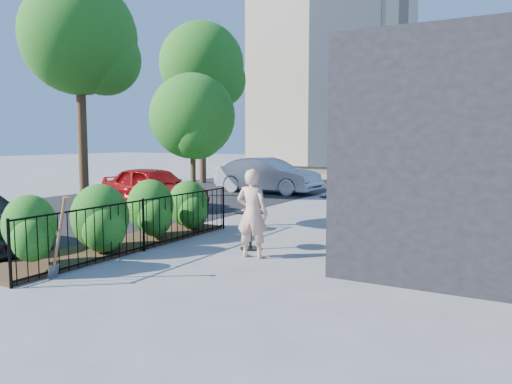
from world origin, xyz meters
The scene contains 13 objects.
ground centered at (0.00, 0.00, 0.00)m, with size 120.00×120.00×0.00m, color gray.
fence centered at (-1.50, 0.00, 0.56)m, with size 0.05×6.05×1.10m.
planting_bed centered at (-2.20, 0.00, 0.04)m, with size 1.30×6.00×0.08m, color #382616.
shrubs centered at (-2.10, 0.10, 0.70)m, with size 1.10×5.60×1.24m.
patio_tree centered at (-2.24, 2.76, 2.76)m, with size 2.20×2.20×3.94m.
street centered at (-7.00, 3.00, 0.00)m, with size 9.00×30.00×0.01m, color black.
street_tree_near centered at (-9.94, 5.96, 5.92)m, with size 4.40×4.40×8.28m.
street_tree_far centered at (-9.94, 13.96, 5.92)m, with size 4.40×4.40×8.28m.
cafe_table centered at (0.32, 1.24, 0.56)m, with size 0.64×0.64×0.86m.
woman centered at (0.73, 0.62, 0.87)m, with size 0.63×0.42×1.74m, color #E4B093.
shovel centered at (-1.26, -2.30, 0.63)m, with size 0.49×0.19×1.43m.
car_red centered at (-5.68, 5.11, 0.71)m, with size 1.67×4.14×1.41m, color #A50D0F.
car_silver centered at (-4.64, 11.30, 0.76)m, with size 1.60×4.60×1.52m, color #ACACB1.
Camera 1 is at (5.50, -7.68, 2.30)m, focal length 35.00 mm.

